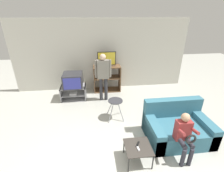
{
  "coord_description": "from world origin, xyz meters",
  "views": [
    {
      "loc": [
        -0.35,
        -1.77,
        2.78
      ],
      "look_at": [
        0.15,
        2.28,
        0.9
      ],
      "focal_mm": 26.0,
      "sensor_mm": 36.0,
      "label": 1
    }
  ],
  "objects": [
    {
      "name": "television_flat",
      "position": [
        0.15,
        3.85,
        1.23
      ],
      "size": [
        0.66,
        0.2,
        0.53
      ],
      "color": "black",
      "rests_on": "media_shelf"
    },
    {
      "name": "tv_stand",
      "position": [
        -1.06,
        3.36,
        0.23
      ],
      "size": [
        0.84,
        0.56,
        0.46
      ],
      "color": "#939399",
      "rests_on": "ground_plane"
    },
    {
      "name": "person_seated_child",
      "position": [
        1.36,
        0.53,
        0.6
      ],
      "size": [
        0.33,
        0.43,
        1.02
      ],
      "color": "#2D2D38",
      "rests_on": "ground_plane"
    },
    {
      "name": "media_shelf",
      "position": [
        0.15,
        3.87,
        0.5
      ],
      "size": [
        0.99,
        0.47,
        0.97
      ],
      "color": "brown",
      "rests_on": "ground_plane"
    },
    {
      "name": "person_standing_adult",
      "position": [
        -0.04,
        3.14,
        0.97
      ],
      "size": [
        0.53,
        0.2,
        1.6
      ],
      "color": "#2D2D33",
      "rests_on": "ground_plane"
    },
    {
      "name": "snack_table",
      "position": [
        0.45,
        0.54,
        0.33
      ],
      "size": [
        0.52,
        0.52,
        0.37
      ],
      "color": "#38332D",
      "rests_on": "ground_plane"
    },
    {
      "name": "wall_back",
      "position": [
        0.0,
        4.18,
        1.3
      ],
      "size": [
        6.4,
        0.06,
        2.6
      ],
      "color": "beige",
      "rests_on": "ground_plane"
    },
    {
      "name": "remote_control_black",
      "position": [
        0.46,
        0.59,
        0.38
      ],
      "size": [
        0.1,
        0.14,
        0.02
      ],
      "primitive_type": "cube",
      "rotation": [
        0.0,
        0.0,
        -0.54
      ],
      "color": "black",
      "rests_on": "snack_table"
    },
    {
      "name": "remote_control_white",
      "position": [
        0.43,
        0.5,
        0.38
      ],
      "size": [
        0.05,
        0.15,
        0.02
      ],
      "primitive_type": "cube",
      "rotation": [
        0.0,
        0.0,
        0.07
      ],
      "color": "silver",
      "rests_on": "snack_table"
    },
    {
      "name": "folding_stool",
      "position": [
        0.21,
        2.06,
        0.48
      ],
      "size": [
        0.45,
        0.45,
        0.57
      ],
      "color": "#99999E",
      "rests_on": "ground_plane"
    },
    {
      "name": "television_main",
      "position": [
        -1.04,
        3.36,
        0.69
      ],
      "size": [
        0.63,
        0.63,
        0.46
      ],
      "color": "#2D2D33",
      "rests_on": "tv_stand"
    },
    {
      "name": "couch",
      "position": [
        1.55,
        1.09,
        0.28
      ],
      "size": [
        1.43,
        0.98,
        0.86
      ],
      "color": "teal",
      "rests_on": "ground_plane"
    }
  ]
}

